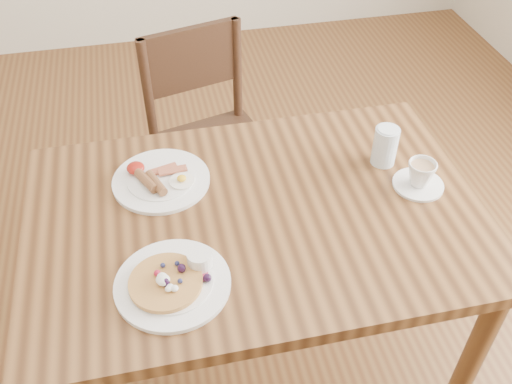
# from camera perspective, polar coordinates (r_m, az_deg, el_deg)

# --- Properties ---
(ground) EXTENTS (5.00, 5.00, 0.00)m
(ground) POSITION_cam_1_polar(r_m,az_deg,el_deg) (2.09, 0.00, -16.83)
(ground) COLOR brown
(ground) RESTS_ON ground
(dining_table) EXTENTS (1.20, 0.80, 0.75)m
(dining_table) POSITION_cam_1_polar(r_m,az_deg,el_deg) (1.57, 0.00, -4.56)
(dining_table) COLOR brown
(dining_table) RESTS_ON ground
(chair_far) EXTENTS (0.51, 0.51, 0.88)m
(chair_far) POSITION_cam_1_polar(r_m,az_deg,el_deg) (2.18, -4.65, 5.44)
(chair_far) COLOR #331E12
(chair_far) RESTS_ON ground
(pancake_plate) EXTENTS (0.27, 0.27, 0.06)m
(pancake_plate) POSITION_cam_1_polar(r_m,az_deg,el_deg) (1.34, -8.22, -8.75)
(pancake_plate) COLOR white
(pancake_plate) RESTS_ON dining_table
(breakfast_plate) EXTENTS (0.27, 0.27, 0.04)m
(breakfast_plate) POSITION_cam_1_polar(r_m,az_deg,el_deg) (1.60, -9.62, 1.26)
(breakfast_plate) COLOR white
(breakfast_plate) RESTS_ON dining_table
(teacup_saucer) EXTENTS (0.14, 0.14, 0.08)m
(teacup_saucer) POSITION_cam_1_polar(r_m,az_deg,el_deg) (1.62, 16.09, 1.54)
(teacup_saucer) COLOR white
(teacup_saucer) RESTS_ON dining_table
(water_glass) EXTENTS (0.07, 0.07, 0.12)m
(water_glass) POSITION_cam_1_polar(r_m,az_deg,el_deg) (1.66, 12.78, 4.51)
(water_glass) COLOR silver
(water_glass) RESTS_ON dining_table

